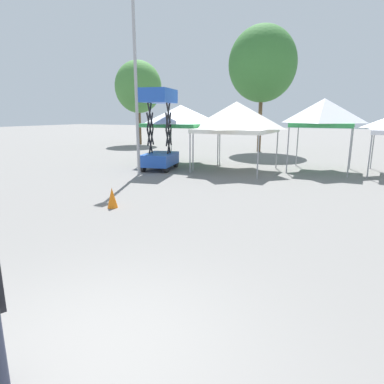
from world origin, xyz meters
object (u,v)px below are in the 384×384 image
object	(u,v)px
canopy_tent_behind_right	(236,117)
light_pole_near_lift	(135,67)
tree_behind_tents_right	(138,87)
traffic_cone_lot_center	(112,198)
tree_behind_tents_center	(262,64)
canopy_tent_left_of_center	(181,116)
scissor_lift	(160,146)
canopy_tent_far_right	(324,113)

from	to	relation	value
canopy_tent_behind_right	light_pole_near_lift	xyz separation A→B (m)	(-3.63, -3.23, 2.20)
tree_behind_tents_right	traffic_cone_lot_center	distance (m)	22.82
canopy_tent_behind_right	tree_behind_tents_center	world-z (taller)	tree_behind_tents_center
canopy_tent_left_of_center	traffic_cone_lot_center	xyz separation A→B (m)	(2.53, -9.04, -2.38)
tree_behind_tents_right	canopy_tent_left_of_center	bearing A→B (deg)	-44.92
canopy_tent_left_of_center	light_pole_near_lift	xyz separation A→B (m)	(-0.11, -3.95, 2.16)
canopy_tent_behind_right	light_pole_near_lift	world-z (taller)	light_pole_near_lift
traffic_cone_lot_center	scissor_lift	bearing A→B (deg)	110.53
traffic_cone_lot_center	light_pole_near_lift	bearing A→B (deg)	117.40
canopy_tent_far_right	tree_behind_tents_center	size ratio (longest dim) A/B	0.39
canopy_tent_far_right	canopy_tent_behind_right	bearing A→B (deg)	-154.95
scissor_lift	traffic_cone_lot_center	distance (m)	7.37
canopy_tent_behind_right	tree_behind_tents_right	bearing A→B (deg)	141.86
light_pole_near_lift	canopy_tent_left_of_center	bearing A→B (deg)	88.41
canopy_tent_behind_right	canopy_tent_far_right	size ratio (longest dim) A/B	1.02
canopy_tent_behind_right	canopy_tent_left_of_center	bearing A→B (deg)	168.43
scissor_lift	tree_behind_tents_center	world-z (taller)	tree_behind_tents_center
canopy_tent_far_right	tree_behind_tents_right	size ratio (longest dim) A/B	0.47
light_pole_near_lift	canopy_tent_behind_right	bearing A→B (deg)	41.66
canopy_tent_left_of_center	canopy_tent_far_right	bearing A→B (deg)	8.34
tree_behind_tents_center	canopy_tent_left_of_center	bearing A→B (deg)	-104.28
canopy_tent_far_right	canopy_tent_left_of_center	bearing A→B (deg)	-171.66
canopy_tent_far_right	tree_behind_tents_right	world-z (taller)	tree_behind_tents_right
canopy_tent_left_of_center	light_pole_near_lift	distance (m)	4.50
tree_behind_tents_center	canopy_tent_far_right	bearing A→B (deg)	-54.94
canopy_tent_left_of_center	scissor_lift	size ratio (longest dim) A/B	0.90
scissor_lift	light_pole_near_lift	bearing A→B (deg)	-92.41
scissor_lift	traffic_cone_lot_center	xyz separation A→B (m)	(2.56, -6.85, -0.90)
canopy_tent_left_of_center	tree_behind_tents_right	world-z (taller)	tree_behind_tents_right
canopy_tent_behind_right	traffic_cone_lot_center	distance (m)	8.70
scissor_lift	canopy_tent_far_right	bearing A→B (deg)	23.83
canopy_tent_left_of_center	light_pole_near_lift	bearing A→B (deg)	-91.59
canopy_tent_left_of_center	canopy_tent_behind_right	distance (m)	3.59
canopy_tent_left_of_center	canopy_tent_behind_right	world-z (taller)	canopy_tent_behind_right
scissor_lift	tree_behind_tents_center	bearing A→B (deg)	78.38
scissor_lift	canopy_tent_behind_right	bearing A→B (deg)	22.49
tree_behind_tents_center	tree_behind_tents_right	distance (m)	11.92
scissor_lift	tree_behind_tents_center	xyz separation A→B (m)	(2.20, 10.70, 5.12)
tree_behind_tents_right	canopy_tent_behind_right	bearing A→B (deg)	-38.14
tree_behind_tents_center	traffic_cone_lot_center	distance (m)	18.56
traffic_cone_lot_center	canopy_tent_left_of_center	bearing A→B (deg)	105.62
scissor_lift	light_pole_near_lift	xyz separation A→B (m)	(-0.07, -1.76, 3.64)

